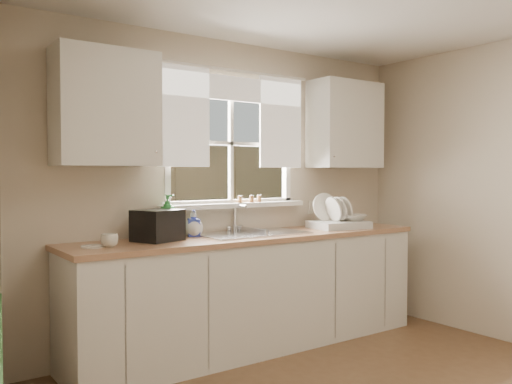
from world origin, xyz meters
TOP-DOWN VIEW (x-y plane):
  - room_walls at (0.00, -0.07)m, footprint 3.62×4.02m
  - window at (0.00, 2.00)m, footprint 1.38×0.16m
  - curtains at (0.00, 1.95)m, footprint 1.50×0.03m
  - base_cabinets at (0.00, 1.68)m, footprint 3.00×0.62m
  - countertop at (0.00, 1.68)m, footprint 3.04×0.65m
  - upper_cabinet_left at (-1.15, 1.82)m, footprint 0.70×0.33m
  - upper_cabinet_right at (1.15, 1.82)m, footprint 0.70×0.33m
  - wall_outlet at (0.88, 1.99)m, footprint 0.08×0.01m
  - sill_jars at (0.15, 1.94)m, footprint 0.24×0.04m
  - backyard at (0.58, 8.42)m, footprint 20.00×10.00m
  - sink at (0.00, 1.71)m, footprint 0.88×0.52m
  - dish_rack at (0.89, 1.65)m, footprint 0.52×0.42m
  - bowl at (1.03, 1.60)m, footprint 0.27×0.27m
  - soap_bottle_a at (-0.67, 1.86)m, footprint 0.17×0.17m
  - soap_bottle_b at (-0.46, 1.83)m, footprint 0.12×0.12m
  - soap_bottle_c at (-0.46, 1.84)m, footprint 0.16×0.16m
  - saucer at (-1.30, 1.68)m, footprint 0.15×0.15m
  - cup at (-1.21, 1.61)m, footprint 0.13×0.13m
  - black_appliance at (-0.80, 1.74)m, footprint 0.38×0.36m

SIDE VIEW (x-z plane):
  - base_cabinets at x=0.00m, z-range 0.00..0.87m
  - sink at x=0.00m, z-range 0.64..1.04m
  - countertop at x=0.00m, z-range 0.87..0.91m
  - saucer at x=-1.30m, z-range 0.91..0.92m
  - cup at x=-1.21m, z-range 0.91..1.00m
  - dish_rack at x=0.89m, z-range 0.82..1.13m
  - bowl at x=1.03m, z-range 0.97..1.03m
  - soap_bottle_c at x=-0.46m, z-range 0.91..1.10m
  - soap_bottle_b at x=-0.46m, z-range 0.91..1.12m
  - black_appliance at x=-0.80m, z-range 0.91..1.14m
  - soap_bottle_a at x=-0.67m, z-range 0.91..1.24m
  - wall_outlet at x=0.88m, z-range 1.02..1.14m
  - sill_jars at x=0.15m, z-range 1.15..1.21m
  - room_walls at x=0.00m, z-range -0.01..2.49m
  - window at x=0.00m, z-range 0.95..2.02m
  - upper_cabinet_left at x=-1.15m, z-range 1.45..2.25m
  - upper_cabinet_right at x=1.15m, z-range 1.45..2.25m
  - curtains at x=0.00m, z-range 1.53..2.34m
  - backyard at x=0.58m, z-range 0.40..6.53m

